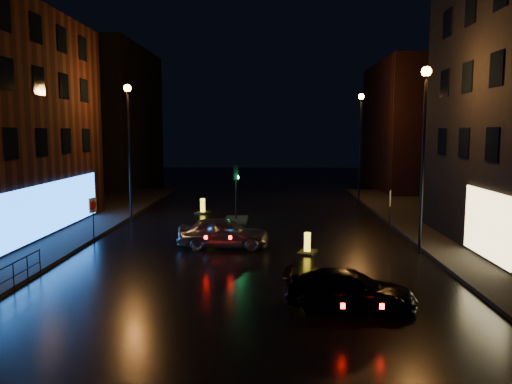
% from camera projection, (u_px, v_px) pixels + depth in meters
% --- Properties ---
extents(ground, '(120.00, 120.00, 0.00)m').
position_uv_depth(ground, '(242.00, 293.00, 17.19)').
color(ground, black).
rests_on(ground, ground).
extents(building_far_left, '(8.00, 16.00, 14.00)m').
position_uv_depth(building_far_left, '(107.00, 117.00, 51.56)').
color(building_far_left, black).
rests_on(building_far_left, ground).
extents(building_far_right, '(8.00, 14.00, 12.00)m').
position_uv_depth(building_far_right, '(418.00, 126.00, 47.77)').
color(building_far_right, black).
rests_on(building_far_right, ground).
extents(street_lamp_lfar, '(0.44, 0.44, 8.37)m').
position_uv_depth(street_lamp_lfar, '(129.00, 131.00, 30.65)').
color(street_lamp_lfar, black).
rests_on(street_lamp_lfar, ground).
extents(street_lamp_rnear, '(0.44, 0.44, 8.37)m').
position_uv_depth(street_lamp_rnear, '(424.00, 131.00, 22.24)').
color(street_lamp_rnear, black).
rests_on(street_lamp_rnear, ground).
extents(street_lamp_rfar, '(0.44, 0.44, 8.37)m').
position_uv_depth(street_lamp_rfar, '(360.00, 131.00, 38.12)').
color(street_lamp_rfar, black).
rests_on(street_lamp_rfar, ground).
extents(traffic_signal, '(1.40, 2.40, 3.45)m').
position_uv_depth(traffic_signal, '(236.00, 213.00, 31.06)').
color(traffic_signal, black).
rests_on(traffic_signal, ground).
extents(silver_hatchback, '(4.37, 1.86, 1.47)m').
position_uv_depth(silver_hatchback, '(224.00, 232.00, 23.80)').
color(silver_hatchback, '#A5A6AC').
rests_on(silver_hatchback, ground).
extents(dark_sedan, '(4.27, 2.11, 1.19)m').
position_uv_depth(dark_sedan, '(350.00, 290.00, 15.63)').
color(dark_sedan, black).
rests_on(dark_sedan, ground).
extents(bollard_near, '(1.04, 1.27, 0.96)m').
position_uv_depth(bollard_near, '(307.00, 249.00, 22.74)').
color(bollard_near, black).
rests_on(bollard_near, ground).
extents(bollard_far, '(1.08, 1.33, 1.01)m').
position_uv_depth(bollard_far, '(203.00, 210.00, 33.88)').
color(bollard_far, black).
rests_on(bollard_far, ground).
extents(road_sign_left, '(0.21, 0.53, 2.25)m').
position_uv_depth(road_sign_left, '(93.00, 209.00, 24.81)').
color(road_sign_left, black).
rests_on(road_sign_left, ground).
extents(road_sign_right, '(0.21, 0.59, 2.46)m').
position_uv_depth(road_sign_right, '(390.00, 202.00, 26.04)').
color(road_sign_right, black).
rests_on(road_sign_right, ground).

